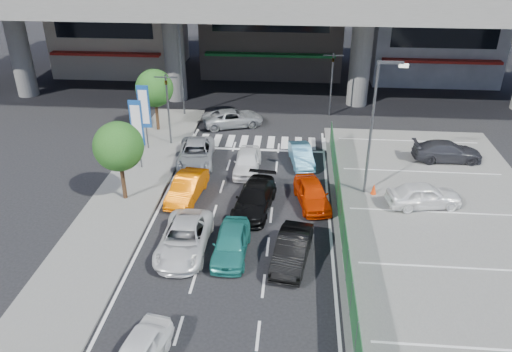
# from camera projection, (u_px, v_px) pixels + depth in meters

# --- Properties ---
(ground) EXTENTS (120.00, 120.00, 0.00)m
(ground) POSITION_uv_depth(u_px,v_px,m) (236.00, 245.00, 25.16)
(ground) COLOR black
(ground) RESTS_ON ground
(parking_lot) EXTENTS (12.00, 28.00, 0.06)m
(parking_lot) POSITION_uv_depth(u_px,v_px,m) (449.00, 233.00, 26.08)
(parking_lot) COLOR #60605E
(parking_lot) RESTS_ON ground
(sidewalk_left) EXTENTS (4.00, 30.00, 0.12)m
(sidewalk_left) POSITION_uv_depth(u_px,v_px,m) (126.00, 198.00, 29.19)
(sidewalk_left) COLOR #60605E
(sidewalk_left) RESTS_ON ground
(fence_run) EXTENTS (0.16, 22.00, 1.80)m
(fence_run) POSITION_uv_depth(u_px,v_px,m) (342.00, 224.00, 25.22)
(fence_run) COLOR #1F5B2D
(fence_run) RESTS_ON ground
(building_west) EXTENTS (12.00, 10.90, 13.00)m
(building_west) POSITION_uv_depth(u_px,v_px,m) (119.00, 5.00, 51.57)
(building_west) COLOR #A89B88
(building_west) RESTS_ON ground
(building_east) EXTENTS (12.00, 10.90, 12.00)m
(building_east) POSITION_uv_depth(u_px,v_px,m) (434.00, 15.00, 49.39)
(building_east) COLOR gray
(building_east) RESTS_ON ground
(traffic_light_left) EXTENTS (1.60, 1.24, 5.20)m
(traffic_light_left) POSITION_uv_depth(u_px,v_px,m) (167.00, 92.00, 34.39)
(traffic_light_left) COLOR #595B60
(traffic_light_left) RESTS_ON ground
(traffic_light_right) EXTENTS (1.60, 1.24, 5.20)m
(traffic_light_right) POSITION_uv_depth(u_px,v_px,m) (332.00, 69.00, 39.69)
(traffic_light_right) COLOR #595B60
(traffic_light_right) RESTS_ON ground
(street_lamp_right) EXTENTS (1.65, 0.22, 8.00)m
(street_lamp_right) POSITION_uv_depth(u_px,v_px,m) (376.00, 118.00, 27.70)
(street_lamp_right) COLOR #595B60
(street_lamp_right) RESTS_ON ground
(street_lamp_left) EXTENTS (1.65, 0.22, 8.00)m
(street_lamp_left) POSITION_uv_depth(u_px,v_px,m) (183.00, 58.00, 39.31)
(street_lamp_left) COLOR #595B60
(street_lamp_left) RESTS_ON ground
(signboard_near) EXTENTS (0.80, 0.14, 4.70)m
(signboard_near) POSITION_uv_depth(u_px,v_px,m) (137.00, 125.00, 31.33)
(signboard_near) COLOR #595B60
(signboard_near) RESTS_ON ground
(signboard_far) EXTENTS (0.80, 0.14, 4.70)m
(signboard_far) POSITION_uv_depth(u_px,v_px,m) (144.00, 109.00, 34.01)
(signboard_far) COLOR #595B60
(signboard_far) RESTS_ON ground
(tree_near) EXTENTS (2.80, 2.80, 4.80)m
(tree_near) POSITION_uv_depth(u_px,v_px,m) (118.00, 147.00, 27.64)
(tree_near) COLOR #382314
(tree_near) RESTS_ON ground
(tree_far) EXTENTS (2.80, 2.80, 4.80)m
(tree_far) POSITION_uv_depth(u_px,v_px,m) (154.00, 88.00, 36.97)
(tree_far) COLOR #382314
(tree_far) RESTS_ON ground
(sedan_white_mid_left) EXTENTS (2.33, 4.98, 1.38)m
(sedan_white_mid_left) POSITION_uv_depth(u_px,v_px,m) (184.00, 239.00, 24.46)
(sedan_white_mid_left) COLOR silver
(sedan_white_mid_left) RESTS_ON ground
(taxi_teal_mid) EXTENTS (1.69, 4.08, 1.38)m
(taxi_teal_mid) POSITION_uv_depth(u_px,v_px,m) (231.00, 243.00, 24.15)
(taxi_teal_mid) COLOR teal
(taxi_teal_mid) RESTS_ON ground
(hatch_black_mid_right) EXTENTS (2.10, 4.37, 1.38)m
(hatch_black_mid_right) POSITION_uv_depth(u_px,v_px,m) (292.00, 250.00, 23.66)
(hatch_black_mid_right) COLOR black
(hatch_black_mid_right) RESTS_ON ground
(taxi_orange_left) EXTENTS (1.95, 4.33, 1.38)m
(taxi_orange_left) POSITION_uv_depth(u_px,v_px,m) (187.00, 188.00, 29.05)
(taxi_orange_left) COLOR #EB6400
(taxi_orange_left) RESTS_ON ground
(sedan_black_mid) EXTENTS (2.53, 4.96, 1.38)m
(sedan_black_mid) POSITION_uv_depth(u_px,v_px,m) (255.00, 198.00, 27.93)
(sedan_black_mid) COLOR black
(sedan_black_mid) RESTS_ON ground
(taxi_orange_right) EXTENTS (2.45, 4.28, 1.37)m
(taxi_orange_right) POSITION_uv_depth(u_px,v_px,m) (312.00, 194.00, 28.43)
(taxi_orange_right) COLOR red
(taxi_orange_right) RESTS_ON ground
(wagon_silver_front_left) EXTENTS (2.80, 5.18, 1.38)m
(wagon_silver_front_left) POSITION_uv_depth(u_px,v_px,m) (196.00, 154.00, 33.17)
(wagon_silver_front_left) COLOR #ADB0B6
(wagon_silver_front_left) RESTS_ON ground
(sedan_white_front_mid) EXTENTS (1.64, 4.05, 1.38)m
(sedan_white_front_mid) POSITION_uv_depth(u_px,v_px,m) (247.00, 162.00, 32.12)
(sedan_white_front_mid) COLOR white
(sedan_white_front_mid) RESTS_ON ground
(kei_truck_front_right) EXTENTS (1.91, 3.88, 1.22)m
(kei_truck_front_right) POSITION_uv_depth(u_px,v_px,m) (301.00, 155.00, 33.16)
(kei_truck_front_right) COLOR #549CBE
(kei_truck_front_right) RESTS_ON ground
(crossing_wagon_silver) EXTENTS (5.19, 3.58, 1.32)m
(crossing_wagon_silver) POSITION_uv_depth(u_px,v_px,m) (233.00, 118.00, 39.10)
(crossing_wagon_silver) COLOR #969A9E
(crossing_wagon_silver) RESTS_ON ground
(parked_sedan_white) EXTENTS (4.39, 2.35, 1.42)m
(parked_sedan_white) POSITION_uv_depth(u_px,v_px,m) (424.00, 195.00, 28.12)
(parked_sedan_white) COLOR white
(parked_sedan_white) RESTS_ON parking_lot
(parked_sedan_dgrey) EXTENTS (4.61, 1.99, 1.32)m
(parked_sedan_dgrey) POSITION_uv_depth(u_px,v_px,m) (447.00, 151.00, 33.46)
(parked_sedan_dgrey) COLOR #313137
(parked_sedan_dgrey) RESTS_ON parking_lot
(traffic_cone) EXTENTS (0.44, 0.44, 0.66)m
(traffic_cone) POSITION_uv_depth(u_px,v_px,m) (374.00, 189.00, 29.52)
(traffic_cone) COLOR red
(traffic_cone) RESTS_ON parking_lot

